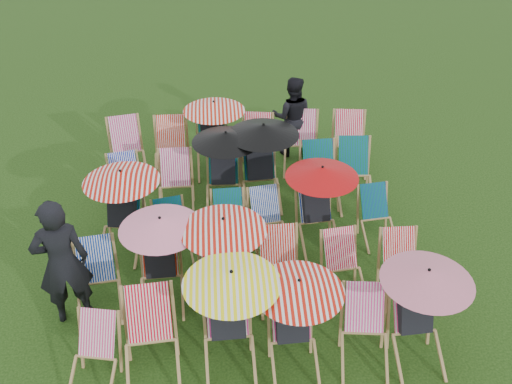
{
  "coord_description": "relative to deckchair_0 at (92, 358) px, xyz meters",
  "views": [
    {
      "loc": [
        -0.41,
        -6.85,
        5.78
      ],
      "look_at": [
        0.13,
        0.24,
        0.9
      ],
      "focal_mm": 40.0,
      "sensor_mm": 36.0,
      "label": 1
    }
  ],
  "objects": [
    {
      "name": "ground",
      "position": [
        1.98,
        2.33,
        -0.42
      ],
      "size": [
        100.0,
        100.0,
        0.0
      ],
      "primitive_type": "plane",
      "color": "black",
      "rests_on": "ground"
    },
    {
      "name": "deckchair_0",
      "position": [
        0.0,
        0.0,
        0.0
      ],
      "size": [
        0.69,
        0.86,
        0.83
      ],
      "rotation": [
        0.0,
        0.0,
        -0.2
      ],
      "color": "#A4824C",
      "rests_on": "ground"
    },
    {
      "name": "deckchair_1",
      "position": [
        0.67,
        0.11,
        0.09
      ],
      "size": [
        0.74,
        0.98,
        1.01
      ],
      "rotation": [
        0.0,
        0.0,
        0.08
      ],
      "color": "#A4824C",
      "rests_on": "ground"
    },
    {
      "name": "deckchair_2",
      "position": [
        1.62,
        0.19,
        0.31
      ],
      "size": [
        1.16,
        1.21,
        1.37
      ],
      "rotation": [
        0.0,
        0.0,
        0.03
      ],
      "color": "#A4824C",
      "rests_on": "ground"
    },
    {
      "name": "deckchair_3",
      "position": [
        2.39,
        0.1,
        0.26
      ],
      "size": [
        1.07,
        1.13,
        1.28
      ],
      "rotation": [
        0.0,
        0.0,
        0.04
      ],
      "color": "#A4824C",
      "rests_on": "ground"
    },
    {
      "name": "deckchair_4",
      "position": [
        3.26,
        0.09,
        0.04
      ],
      "size": [
        0.7,
        0.9,
        0.91
      ],
      "rotation": [
        0.0,
        0.0,
        -0.12
      ],
      "color": "#A4824C",
      "rests_on": "ground"
    },
    {
      "name": "deckchair_5",
      "position": [
        3.91,
        0.12,
        0.27
      ],
      "size": [
        1.1,
        1.16,
        1.31
      ],
      "rotation": [
        0.0,
        0.0,
        0.06
      ],
      "color": "#A4824C",
      "rests_on": "ground"
    },
    {
      "name": "deckchair_6",
      "position": [
        -0.13,
        1.25,
        0.04
      ],
      "size": [
        0.72,
        0.92,
        0.92
      ],
      "rotation": [
        0.0,
        0.0,
        0.14
      ],
      "color": "#A4824C",
      "rests_on": "ground"
    },
    {
      "name": "deckchair_7",
      "position": [
        0.73,
        1.36,
        0.28
      ],
      "size": [
        1.11,
        1.16,
        1.31
      ],
      "rotation": [
        0.0,
        0.0,
        0.04
      ],
      "color": "#A4824C",
      "rests_on": "ground"
    },
    {
      "name": "deckchair_8",
      "position": [
        1.56,
        1.21,
        0.3
      ],
      "size": [
        1.15,
        1.21,
        1.36
      ],
      "rotation": [
        0.0,
        0.0,
        0.07
      ],
      "color": "#A4824C",
      "rests_on": "ground"
    },
    {
      "name": "deckchair_9",
      "position": [
        2.34,
        1.25,
        0.06
      ],
      "size": [
        0.65,
        0.89,
        0.95
      ],
      "rotation": [
        0.0,
        0.0,
        0.02
      ],
      "color": "#A4824C",
      "rests_on": "ground"
    },
    {
      "name": "deckchair_10",
      "position": [
        3.25,
        1.28,
        0.01
      ],
      "size": [
        0.67,
        0.85,
        0.86
      ],
      "rotation": [
        0.0,
        0.0,
        0.13
      ],
      "color": "#A4824C",
      "rests_on": "ground"
    },
    {
      "name": "deckchair_11",
      "position": [
        4.04,
        1.2,
        0.02
      ],
      "size": [
        0.58,
        0.81,
        0.87
      ],
      "rotation": [
        0.0,
        0.0,
        -0.01
      ],
      "color": "#A4824C",
      "rests_on": "ground"
    },
    {
      "name": "deckchair_12",
      "position": [
        0.07,
        2.5,
        0.3
      ],
      "size": [
        1.14,
        1.21,
        1.35
      ],
      "rotation": [
        0.0,
        0.0,
        -0.17
      ],
      "color": "#A4824C",
      "rests_on": "ground"
    },
    {
      "name": "deckchair_13",
      "position": [
        0.83,
        2.29,
        -0.01
      ],
      "size": [
        0.68,
        0.84,
        0.82
      ],
      "rotation": [
        0.0,
        0.0,
        0.2
      ],
      "color": "#A4824C",
      "rests_on": "ground"
    },
    {
      "name": "deckchair_14",
      "position": [
        1.69,
        2.39,
        0.01
      ],
      "size": [
        0.59,
        0.8,
        0.85
      ],
      "rotation": [
        0.0,
        0.0,
        0.03
      ],
      "color": "#A4824C",
      "rests_on": "ground"
    },
    {
      "name": "deckchair_15",
      "position": [
        2.3,
        2.43,
        0.01
      ],
      "size": [
        0.67,
        0.85,
        0.85
      ],
      "rotation": [
        0.0,
        0.0,
        0.15
      ],
      "color": "#A4824C",
      "rests_on": "ground"
    },
    {
      "name": "deckchair_16",
      "position": [
        3.07,
        2.43,
        0.28
      ],
      "size": [
        1.11,
        1.18,
        1.31
      ],
      "rotation": [
        0.0,
        0.0,
        0.11
      ],
      "color": "#A4824C",
      "rests_on": "ground"
    },
    {
      "name": "deckchair_17",
      "position": [
        4.02,
        2.44,
        -0.01
      ],
      "size": [
        0.62,
        0.81,
        0.81
      ],
      "rotation": [
        0.0,
        0.0,
        0.12
      ],
      "color": "#A4824C",
      "rests_on": "ground"
    },
    {
      "name": "deckchair_18",
      "position": [
        -0.0,
        3.59,
        0.02
      ],
      "size": [
        0.72,
        0.9,
        0.88
      ],
      "rotation": [
        0.0,
        0.0,
        0.19
      ],
      "color": "#A4824C",
      "rests_on": "ground"
    },
    {
      "name": "deckchair_19",
      "position": [
        0.83,
        3.51,
        0.06
      ],
      "size": [
        0.63,
        0.88,
        0.94
      ],
      "rotation": [
        0.0,
        0.0,
        0.01
      ],
      "color": "#A4824C",
      "rests_on": "ground"
    },
    {
      "name": "deckchair_20",
      "position": [
        1.66,
        3.58,
        0.29
      ],
      "size": [
        1.13,
        1.18,
        1.34
      ],
      "rotation": [
        0.0,
        0.0,
        -0.04
      ],
      "color": "#A4824C",
      "rests_on": "ground"
    },
    {
      "name": "deckchair_21",
      "position": [
        2.29,
        3.64,
        0.33
      ],
      "size": [
        1.19,
        1.26,
        1.41
      ],
      "rotation": [
        0.0,
        0.0,
        0.07
      ],
      "color": "#A4824C",
      "rests_on": "ground"
    },
    {
      "name": "deckchair_22",
      "position": [
        3.29,
        3.47,
        0.09
      ],
      "size": [
        0.7,
        0.96,
        1.01
      ],
      "rotation": [
        0.0,
        0.0,
        0.03
      ],
      "color": "#A4824C",
      "rests_on": "ground"
    },
    {
      "name": "deckchair_23",
      "position": [
        3.9,
        3.6,
        0.08
      ],
      "size": [
        0.72,
        0.96,
        0.99
      ],
      "rotation": [
        0.0,
        0.0,
        -0.08
      ],
      "color": "#A4824C",
      "rests_on": "ground"
    },
    {
      "name": "deckchair_24",
      "position": [
        -0.1,
        4.7,
        0.08
      ],
      "size": [
        0.82,
        1.02,
        0.99
      ],
      "rotation": [
        0.0,
        0.0,
        0.2
      ],
      "color": "#A4824C",
      "rests_on": "ground"
    },
    {
      "name": "deckchair_25",
      "position": [
        0.71,
        4.61,
        0.09
      ],
      "size": [
        0.67,
        0.94,
        1.01
      ],
      "rotation": [
        0.0,
        0.0,
        0.01
      ],
      "color": "#A4824C",
      "rests_on": "ground"
    },
    {
      "name": "deckchair_26",
      "position": [
        1.49,
        4.74,
        0.29
      ],
      "size": [
        1.13,
        1.17,
        1.33
      ],
      "rotation": [
        0.0,
        0.0,
        0.01
      ],
      "color": "#A4824C",
      "rests_on": "ground"
    },
    {
      "name": "deckchair_27",
      "position": [
        2.29,
        4.7,
        0.07
      ],
      "size": [
        0.77,
        0.97,
        0.96
      ],
      "rotation": [
        0.0,
        0.0,
        -0.15
      ],
      "color": "#A4824C",
      "rests_on": "ground"
    },
    {
      "name": "deckchair_28",
      "position": [
        3.12,
        4.68,
        0.09
      ],
      "size": [
        0.79,
        1.01,
        1.0
      ],
      "rotation": [
        0.0,
        0.0,
        -0.14
      ],
      "color": "#A4824C",
      "rests_on": "ground"
    },
    {
      "name": "deckchair_29",
      "position": [
        4.02,
        4.6,
        0.08
      ],
      "size": [
        0.77,
        0.99,
        1.0
      ],
      "rotation": [
        0.0,
        0.0,
        -0.13
      ],
      "color": "#A4824C",
      "rests_on": "ground"
    },
    {
      "name": "person_left",
      "position": [
        -0.47,
        1.1,
        0.53
      ],
      "size": [
        0.79,
        0.63,
        1.89
      ],
      "primitive_type": "imported",
      "rotation": [
        0.0,
        0.0,
        3.43
      ],
      "color": "black",
      "rests_on": "ground"
    },
    {
      "name": "person_rear",
      "position": [
        3.01,
        5.2,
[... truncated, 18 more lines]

